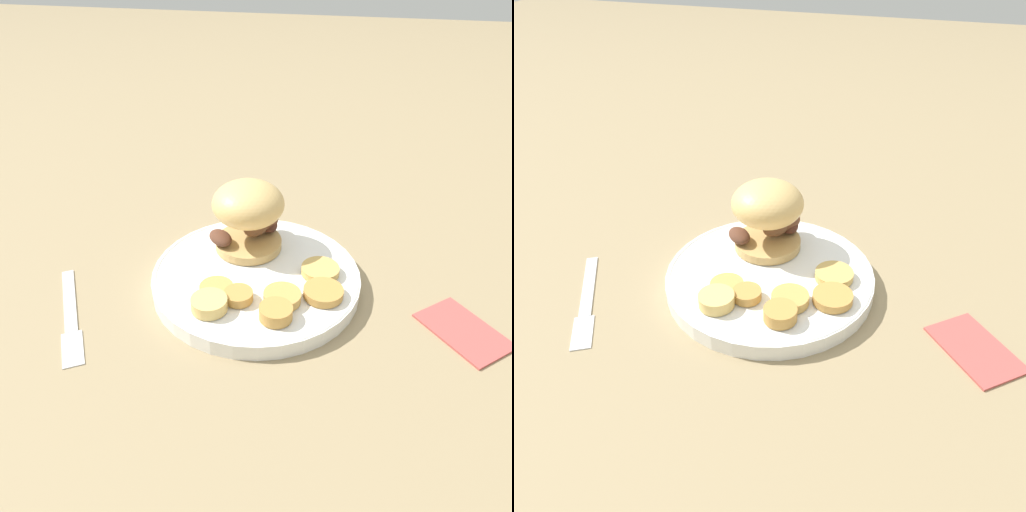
# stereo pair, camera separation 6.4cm
# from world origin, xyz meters

# --- Properties ---
(ground_plane) EXTENTS (4.00, 4.00, 0.00)m
(ground_plane) POSITION_xyz_m (0.00, 0.00, 0.00)
(ground_plane) COLOR #937F5B
(dinner_plate) EXTENTS (0.27, 0.27, 0.02)m
(dinner_plate) POSITION_xyz_m (0.00, 0.00, 0.01)
(dinner_plate) COLOR white
(dinner_plate) RESTS_ON ground_plane
(sandwich) EXTENTS (0.11, 0.11, 0.10)m
(sandwich) POSITION_xyz_m (0.02, -0.06, 0.08)
(sandwich) COLOR tan
(sandwich) RESTS_ON dinner_plate
(potato_round_0) EXTENTS (0.05, 0.05, 0.01)m
(potato_round_0) POSITION_xyz_m (-0.08, -0.01, 0.03)
(potato_round_0) COLOR tan
(potato_round_0) RESTS_ON dinner_plate
(potato_round_1) EXTENTS (0.04, 0.04, 0.01)m
(potato_round_1) POSITION_xyz_m (0.04, 0.05, 0.03)
(potato_round_1) COLOR tan
(potato_round_1) RESTS_ON dinner_plate
(potato_round_2) EXTENTS (0.05, 0.05, 0.01)m
(potato_round_2) POSITION_xyz_m (-0.04, 0.05, 0.03)
(potato_round_2) COLOR tan
(potato_round_2) RESTS_ON dinner_plate
(potato_round_3) EXTENTS (0.04, 0.04, 0.02)m
(potato_round_3) POSITION_xyz_m (-0.04, 0.08, 0.03)
(potato_round_3) COLOR #BC8942
(potato_round_3) RESTS_ON dinner_plate
(potato_round_4) EXTENTS (0.04, 0.04, 0.02)m
(potato_round_4) POSITION_xyz_m (0.04, 0.08, 0.03)
(potato_round_4) COLOR #DBB766
(potato_round_4) RESTS_ON dinner_plate
(potato_round_5) EXTENTS (0.04, 0.04, 0.01)m
(potato_round_5) POSITION_xyz_m (0.01, 0.06, 0.03)
(potato_round_5) COLOR #BC8942
(potato_round_5) RESTS_ON dinner_plate
(potato_round_6) EXTENTS (0.05, 0.05, 0.01)m
(potato_round_6) POSITION_xyz_m (-0.09, 0.03, 0.03)
(potato_round_6) COLOR #BC8942
(potato_round_6) RESTS_ON dinner_plate
(fork) EXTENTS (0.11, 0.17, 0.00)m
(fork) POSITION_xyz_m (0.22, 0.11, 0.00)
(fork) COLOR silver
(fork) RESTS_ON ground_plane
(napkin) EXTENTS (0.12, 0.12, 0.01)m
(napkin) POSITION_xyz_m (-0.26, 0.04, 0.00)
(napkin) COLOR #B24C47
(napkin) RESTS_ON ground_plane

